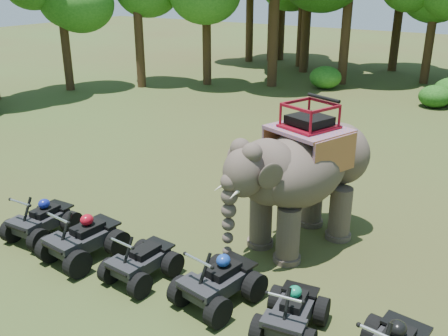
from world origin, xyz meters
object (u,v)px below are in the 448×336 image
Objects in this scene: atv_0 at (41,215)px; atv_2 at (141,255)px; atv_1 at (83,233)px; elephant at (303,175)px; atv_3 at (218,275)px; atv_4 at (292,307)px.

atv_0 is 3.49m from atv_2.
atv_1 is 1.15× the size of atv_2.
elephant is 6.85m from atv_0.
atv_2 is 0.91× the size of atv_3.
elephant is 4.38m from atv_2.
atv_4 is at bearing 7.68° from atv_1.
elephant reaches higher than atv_1.
atv_0 is 1.06× the size of atv_2.
atv_0 is at bearing -179.66° from atv_1.
atv_2 is 1.95m from atv_3.
elephant is at bearing 27.95° from atv_0.
elephant reaches higher than atv_4.
atv_2 is at bearing -103.60° from elephant.
atv_3 reaches higher than atv_2.
atv_0 is 1.07× the size of atv_4.
atv_2 reaches higher than atv_4.
atv_2 is at bearing 7.87° from atv_1.
atv_2 is at bearing -164.25° from atv_3.
atv_1 is 1.78m from atv_2.
atv_0 is 7.14m from atv_4.
atv_1 is 1.16× the size of atv_4.
elephant reaches higher than atv_3.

